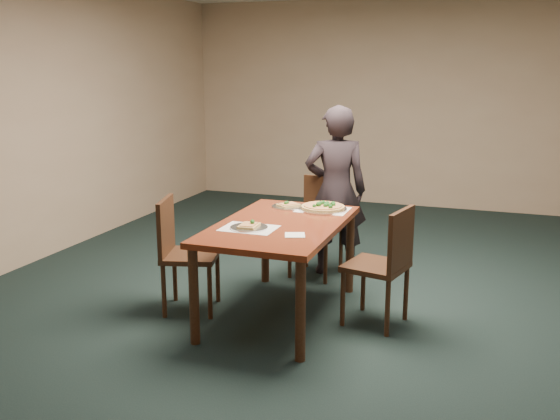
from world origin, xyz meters
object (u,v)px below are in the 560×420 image
(diner, at_px, (336,191))
(pizza_pan, at_px, (323,207))
(dining_table, at_px, (280,234))
(slice_plate_far, at_px, (288,206))
(chair_left, at_px, (181,248))
(slice_plate_near, at_px, (249,226))
(chair_right, at_px, (386,260))
(chair_far, at_px, (319,220))

(diner, xyz_separation_m, pizza_pan, (0.06, -0.63, -0.01))
(dining_table, bearing_deg, slice_plate_far, 102.36)
(diner, relative_size, pizza_pan, 3.95)
(dining_table, bearing_deg, chair_left, -168.94)
(pizza_pan, relative_size, slice_plate_near, 1.42)
(chair_right, relative_size, slice_plate_far, 3.25)
(slice_plate_near, xyz_separation_m, slice_plate_far, (0.04, 0.76, -0.00))
(dining_table, xyz_separation_m, pizza_pan, (0.19, 0.53, 0.12))
(chair_right, xyz_separation_m, slice_plate_far, (-0.92, 0.44, 0.25))
(slice_plate_near, bearing_deg, chair_left, 172.76)
(chair_far, distance_m, chair_right, 1.28)
(diner, bearing_deg, slice_plate_far, 49.96)
(pizza_pan, height_order, slice_plate_far, pizza_pan)
(chair_left, bearing_deg, diner, -50.56)
(dining_table, distance_m, diner, 1.17)
(chair_right, xyz_separation_m, slice_plate_near, (-0.96, -0.32, 0.25))
(dining_table, distance_m, chair_right, 0.82)
(pizza_pan, height_order, slice_plate_near, pizza_pan)
(pizza_pan, bearing_deg, chair_far, 108.90)
(dining_table, distance_m, pizza_pan, 0.57)
(chair_far, bearing_deg, slice_plate_far, -93.85)
(slice_plate_far, bearing_deg, chair_far, 78.20)
(chair_right, bearing_deg, chair_left, -68.75)
(diner, relative_size, slice_plate_far, 5.62)
(chair_left, bearing_deg, slice_plate_far, -59.90)
(slice_plate_far, bearing_deg, chair_left, -134.26)
(chair_left, bearing_deg, pizza_pan, -70.65)
(slice_plate_near, relative_size, slice_plate_far, 1.00)
(chair_far, distance_m, diner, 0.31)
(chair_far, distance_m, pizza_pan, 0.64)
(chair_right, distance_m, slice_plate_far, 1.05)
(slice_plate_near, bearing_deg, slice_plate_far, 86.80)
(slice_plate_near, bearing_deg, pizza_pan, 65.24)
(chair_far, xyz_separation_m, diner, (0.13, 0.07, 0.27))
(chair_left, relative_size, slice_plate_near, 3.25)
(slice_plate_far, bearing_deg, dining_table, -77.64)
(chair_left, height_order, chair_right, same)
(chair_right, height_order, pizza_pan, chair_right)
(pizza_pan, relative_size, slice_plate_far, 1.42)
(chair_left, height_order, diner, diner)
(chair_right, distance_m, pizza_pan, 0.80)
(dining_table, relative_size, pizza_pan, 3.76)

